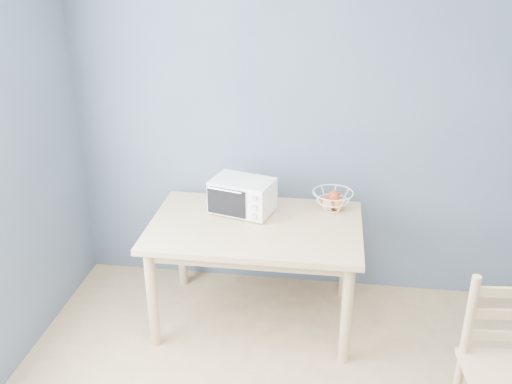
# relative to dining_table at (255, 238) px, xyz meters

# --- Properties ---
(room) EXTENTS (4.01, 4.51, 2.61)m
(room) POSITION_rel_dining_table_xyz_m (0.58, -1.70, 0.65)
(room) COLOR tan
(room) RESTS_ON ground
(dining_table) EXTENTS (1.40, 0.90, 0.75)m
(dining_table) POSITION_rel_dining_table_xyz_m (0.00, 0.00, 0.00)
(dining_table) COLOR tan
(dining_table) RESTS_ON ground
(toaster_oven) EXTENTS (0.47, 0.38, 0.24)m
(toaster_oven) POSITION_rel_dining_table_xyz_m (-0.13, 0.17, 0.23)
(toaster_oven) COLOR white
(toaster_oven) RESTS_ON dining_table
(fruit_basket) EXTENTS (0.32, 0.32, 0.15)m
(fruit_basket) POSITION_rel_dining_table_xyz_m (0.50, 0.30, 0.17)
(fruit_basket) COLOR white
(fruit_basket) RESTS_ON dining_table
(dining_chair) EXTENTS (0.49, 0.49, 0.97)m
(dining_chair) POSITION_rel_dining_table_xyz_m (1.41, -0.97, -0.17)
(dining_chair) COLOR tan
(dining_chair) RESTS_ON ground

